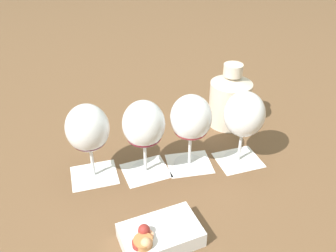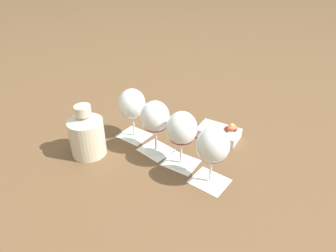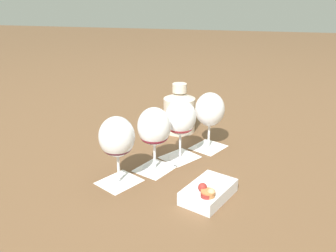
% 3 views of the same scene
% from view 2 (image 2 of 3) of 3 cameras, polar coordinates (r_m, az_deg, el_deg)
% --- Properties ---
extents(ground_plane, '(8.00, 8.00, 0.00)m').
position_cam_2_polar(ground_plane, '(1.01, 0.11, -5.83)').
color(ground_plane, brown).
extents(tasting_card_0, '(0.14, 0.13, 0.00)m').
position_cam_2_polar(tasting_card_0, '(1.12, -6.44, -1.78)').
color(tasting_card_0, white).
rests_on(tasting_card_0, ground_plane).
extents(tasting_card_1, '(0.14, 0.13, 0.00)m').
position_cam_2_polar(tasting_card_1, '(1.03, -2.30, -4.57)').
color(tasting_card_1, white).
rests_on(tasting_card_1, ground_plane).
extents(tasting_card_2, '(0.13, 0.13, 0.00)m').
position_cam_2_polar(tasting_card_2, '(0.98, 2.45, -6.98)').
color(tasting_card_2, white).
rests_on(tasting_card_2, ground_plane).
extents(tasting_card_3, '(0.14, 0.13, 0.00)m').
position_cam_2_polar(tasting_card_3, '(0.92, 7.92, -10.34)').
color(tasting_card_3, white).
rests_on(tasting_card_3, ground_plane).
extents(wine_glass_0, '(0.09, 0.09, 0.19)m').
position_cam_2_polar(wine_glass_0, '(1.05, -6.84, 3.82)').
color(wine_glass_0, white).
rests_on(wine_glass_0, tasting_card_0).
extents(wine_glass_1, '(0.09, 0.09, 0.19)m').
position_cam_2_polar(wine_glass_1, '(0.97, -2.46, 1.32)').
color(wine_glass_1, white).
rests_on(wine_glass_1, tasting_card_1).
extents(wine_glass_2, '(0.09, 0.09, 0.19)m').
position_cam_2_polar(wine_glass_2, '(0.91, 2.63, -0.90)').
color(wine_glass_2, white).
rests_on(wine_glass_2, tasting_card_2).
extents(wine_glass_3, '(0.09, 0.09, 0.19)m').
position_cam_2_polar(wine_glass_3, '(0.84, 8.53, -4.12)').
color(wine_glass_3, white).
rests_on(wine_glass_3, tasting_card_3).
extents(ceramic_vase, '(0.11, 0.11, 0.18)m').
position_cam_2_polar(ceramic_vase, '(1.01, -15.23, -1.40)').
color(ceramic_vase, beige).
rests_on(ceramic_vase, ground_plane).
extents(snack_dish, '(0.17, 0.14, 0.06)m').
position_cam_2_polar(snack_dish, '(1.11, 9.80, -1.24)').
color(snack_dish, silver).
rests_on(snack_dish, ground_plane).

